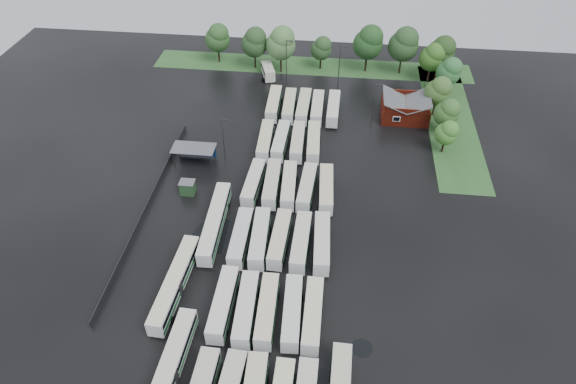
# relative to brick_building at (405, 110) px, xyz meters

# --- Properties ---
(ground) EXTENTS (160.00, 160.00, 0.00)m
(ground) POSITION_rel_brick_building_xyz_m (-24.00, -42.77, -1.87)
(ground) COLOR black
(ground) RESTS_ON ground
(brick_building) EXTENTS (10.07, 8.60, 5.39)m
(brick_building) POSITION_rel_brick_building_xyz_m (0.00, 0.00, 0.00)
(brick_building) COLOR maroon
(brick_building) RESTS_ON ground
(wash_shed) EXTENTS (8.20, 4.20, 3.58)m
(wash_shed) POSITION_rel_brick_building_xyz_m (-41.20, -20.74, 1.12)
(wash_shed) COLOR #2D2D30
(wash_shed) RESTS_ON ground
(utility_hut) EXTENTS (2.70, 2.20, 2.62)m
(utility_hut) POSITION_rel_brick_building_xyz_m (-40.20, -30.17, -0.55)
(utility_hut) COLOR #1D3C1E
(utility_hut) RESTS_ON ground
(grass_strip_north) EXTENTS (80.00, 10.00, 0.01)m
(grass_strip_north) POSITION_rel_brick_building_xyz_m (-22.00, 22.03, -1.86)
(grass_strip_north) COLOR #285322
(grass_strip_north) RESTS_ON ground
(grass_strip_east) EXTENTS (10.00, 50.00, 0.01)m
(grass_strip_east) POSITION_rel_brick_building_xyz_m (10.00, 0.03, -1.86)
(grass_strip_east) COLOR #285322
(grass_strip_east) RESTS_ON ground
(west_fence) EXTENTS (0.10, 50.00, 1.20)m
(west_fence) POSITION_rel_brick_building_xyz_m (-46.20, -34.77, -1.27)
(west_fence) COLOR #2D2D30
(west_fence) RESTS_ON ground
(bus_r1c0) EXTENTS (2.52, 11.77, 3.28)m
(bus_r1c0) POSITION_rel_brick_building_xyz_m (-28.41, -54.96, -0.06)
(bus_r1c0) COLOR silver
(bus_r1c0) RESTS_ON ground
(bus_r1c1) EXTENTS (2.95, 11.74, 3.24)m
(bus_r1c1) POSITION_rel_brick_building_xyz_m (-25.07, -55.47, -0.08)
(bus_r1c1) COLOR silver
(bus_r1c1) RESTS_ON ground
(bus_r1c2) EXTENTS (2.76, 11.45, 3.17)m
(bus_r1c2) POSITION_rel_brick_building_xyz_m (-22.16, -55.35, -0.12)
(bus_r1c2) COLOR silver
(bus_r1c2) RESTS_ON ground
(bus_r1c3) EXTENTS (2.90, 11.47, 3.17)m
(bus_r1c3) POSITION_rel_brick_building_xyz_m (-18.65, -55.26, -0.12)
(bus_r1c3) COLOR silver
(bus_r1c3) RESTS_ON ground
(bus_r1c4) EXTENTS (2.49, 11.44, 3.18)m
(bus_r1c4) POSITION_rel_brick_building_xyz_m (-15.79, -55.40, -0.12)
(bus_r1c4) COLOR silver
(bus_r1c4) RESTS_ON ground
(bus_r2c0) EXTENTS (2.56, 11.53, 3.20)m
(bus_r2c0) POSITION_rel_brick_building_xyz_m (-28.35, -41.91, -0.10)
(bus_r2c0) COLOR silver
(bus_r2c0) RESTS_ON ground
(bus_r2c1) EXTENTS (3.03, 11.84, 3.27)m
(bus_r2c1) POSITION_rel_brick_building_xyz_m (-25.29, -41.70, -0.07)
(bus_r2c1) COLOR silver
(bus_r2c1) RESTS_ON ground
(bus_r2c2) EXTENTS (2.78, 11.47, 3.17)m
(bus_r2c2) POSITION_rel_brick_building_xyz_m (-22.12, -41.41, -0.12)
(bus_r2c2) COLOR silver
(bus_r2c2) RESTS_ON ground
(bus_r2c3) EXTENTS (2.63, 11.61, 3.22)m
(bus_r2c3) POSITION_rel_brick_building_xyz_m (-18.70, -41.76, -0.09)
(bus_r2c3) COLOR silver
(bus_r2c3) RESTS_ON ground
(bus_r2c4) EXTENTS (3.02, 11.81, 3.26)m
(bus_r2c4) POSITION_rel_brick_building_xyz_m (-15.41, -41.59, -0.07)
(bus_r2c4) COLOR silver
(bus_r2c4) RESTS_ON ground
(bus_r3c0) EXTENTS (2.91, 11.40, 3.15)m
(bus_r3c0) POSITION_rel_brick_building_xyz_m (-28.55, -28.00, -0.14)
(bus_r3c0) COLOR silver
(bus_r3c0) RESTS_ON ground
(bus_r3c1) EXTENTS (2.83, 11.68, 3.23)m
(bus_r3c1) POSITION_rel_brick_building_xyz_m (-25.22, -27.95, -0.09)
(bus_r3c1) COLOR silver
(bus_r3c1) RESTS_ON ground
(bus_r3c2) EXTENTS (2.97, 11.46, 3.16)m
(bus_r3c2) POSITION_rel_brick_building_xyz_m (-22.14, -28.02, -0.13)
(bus_r3c2) COLOR silver
(bus_r3c2) RESTS_ON ground
(bus_r3c3) EXTENTS (2.96, 11.44, 3.15)m
(bus_r3c3) POSITION_rel_brick_building_xyz_m (-18.89, -28.18, -0.13)
(bus_r3c3) COLOR silver
(bus_r3c3) RESTS_ON ground
(bus_r3c4) EXTENTS (2.97, 11.52, 3.18)m
(bus_r3c4) POSITION_rel_brick_building_xyz_m (-15.47, -28.26, -0.12)
(bus_r3c4) COLOR silver
(bus_r3c4) RESTS_ON ground
(bus_r4c0) EXTENTS (2.86, 11.72, 3.24)m
(bus_r4c0) POSITION_rel_brick_building_xyz_m (-28.34, -14.72, -0.08)
(bus_r4c0) COLOR silver
(bus_r4c0) RESTS_ON ground
(bus_r4c1) EXTENTS (2.69, 11.39, 3.16)m
(bus_r4c1) POSITION_rel_brick_building_xyz_m (-25.29, -14.32, -0.13)
(bus_r4c1) COLOR silver
(bus_r4c1) RESTS_ON ground
(bus_r4c2) EXTENTS (2.73, 11.46, 3.17)m
(bus_r4c2) POSITION_rel_brick_building_xyz_m (-21.91, -14.31, -0.12)
(bus_r4c2) COLOR silver
(bus_r4c2) RESTS_ON ground
(bus_r4c3) EXTENTS (2.99, 11.73, 3.24)m
(bus_r4c3) POSITION_rel_brick_building_xyz_m (-18.77, -14.14, -0.09)
(bus_r4c3) COLOR silver
(bus_r4c3) RESTS_ON ground
(bus_r5c0) EXTENTS (2.83, 12.01, 3.33)m
(bus_r5c0) POSITION_rel_brick_building_xyz_m (-28.57, -0.49, -0.04)
(bus_r5c0) COLOR silver
(bus_r5c0) RESTS_ON ground
(bus_r5c1) EXTENTS (2.79, 11.55, 3.20)m
(bus_r5c1) POSITION_rel_brick_building_xyz_m (-25.08, -0.91, -0.11)
(bus_r5c1) COLOR silver
(bus_r5c1) RESTS_ON ground
(bus_r5c2) EXTENTS (2.63, 11.92, 3.31)m
(bus_r5c2) POSITION_rel_brick_building_xyz_m (-21.93, -0.98, -0.04)
(bus_r5c2) COLOR silver
(bus_r5c2) RESTS_ON ground
(bus_r5c3) EXTENTS (2.53, 11.46, 3.19)m
(bus_r5c3) POSITION_rel_brick_building_xyz_m (-18.90, -1.03, -0.11)
(bus_r5c3) COLOR silver
(bus_r5c3) RESTS_ON ground
(bus_r5c4) EXTENTS (2.63, 11.69, 3.25)m
(bus_r5c4) POSITION_rel_brick_building_xyz_m (-15.43, -0.90, -0.08)
(bus_r5c4) COLOR silver
(bus_r5c4) RESTS_ON ground
(artic_bus_west_a) EXTENTS (2.97, 17.01, 3.14)m
(artic_bus_west_a) POSITION_rel_brick_building_xyz_m (-33.00, -65.70, -0.12)
(artic_bus_west_a) COLOR silver
(artic_bus_west_a) RESTS_ON ground
(artic_bus_west_b) EXTENTS (2.93, 17.48, 3.23)m
(artic_bus_west_b) POSITION_rel_brick_building_xyz_m (-33.22, -38.92, -0.07)
(artic_bus_west_b) COLOR silver
(artic_bus_west_b) RESTS_ON ground
(artic_bus_west_c) EXTENTS (3.25, 17.05, 3.14)m
(artic_bus_west_c) POSITION_rel_brick_building_xyz_m (-36.20, -52.05, -0.12)
(artic_bus_west_c) COLOR silver
(artic_bus_west_c) RESTS_ON ground
(minibus) EXTENTS (4.33, 7.02, 2.88)m
(minibus) POSITION_rel_brick_building_xyz_m (-32.08, 15.00, -0.27)
(minibus) COLOR beige
(minibus) RESTS_ON ground
(tree_north_0) EXTENTS (6.23, 6.23, 10.32)m
(tree_north_0) POSITION_rel_brick_building_xyz_m (-45.61, 21.67, 4.77)
(tree_north_0) COLOR black
(tree_north_0) RESTS_ON ground
(tree_north_1) EXTENTS (6.49, 6.49, 10.74)m
(tree_north_1) POSITION_rel_brick_building_xyz_m (-35.88, 19.52, 5.05)
(tree_north_1) COLOR black
(tree_north_1) RESTS_ON ground
(tree_north_2) EXTENTS (7.19, 7.19, 11.91)m
(tree_north_2) POSITION_rel_brick_building_xyz_m (-29.13, 18.08, 5.80)
(tree_north_2) COLOR #30221A
(tree_north_2) RESTS_ON ground
(tree_north_3) EXTENTS (5.18, 5.18, 8.57)m
(tree_north_3) POSITION_rel_brick_building_xyz_m (-19.50, 20.95, 3.65)
(tree_north_3) COLOR black
(tree_north_3) RESTS_ON ground
(tree_north_4) EXTENTS (7.26, 7.26, 12.03)m
(tree_north_4) POSITION_rel_brick_building_xyz_m (-8.17, 20.80, 5.87)
(tree_north_4) COLOR black
(tree_north_4) RESTS_ON ground
(tree_north_5) EXTENTS (7.27, 7.27, 12.05)m
(tree_north_5) POSITION_rel_brick_building_xyz_m (0.22, 20.65, 5.89)
(tree_north_5) COLOR black
(tree_north_5) RESTS_ON ground
(tree_north_6) EXTENTS (6.70, 6.70, 11.09)m
(tree_north_6) POSITION_rel_brick_building_xyz_m (8.90, 18.69, 5.27)
(tree_north_6) COLOR #352216
(tree_north_6) RESTS_ON ground
(tree_east_0) EXTENTS (4.44, 4.41, 7.31)m
(tree_east_0) POSITION_rel_brick_building_xyz_m (6.98, -12.15, 2.83)
(tree_east_0) COLOR black
(tree_east_0) RESTS_ON ground
(tree_east_1) EXTENTS (5.13, 5.13, 8.50)m
(tree_east_1) POSITION_rel_brick_building_xyz_m (7.65, -5.88, 3.60)
(tree_east_1) COLOR #3C2E1E
(tree_east_1) RESTS_ON ground
(tree_east_2) EXTENTS (5.62, 5.62, 9.31)m
(tree_east_2) POSITION_rel_brick_building_xyz_m (6.64, 1.82, 4.12)
(tree_east_2) COLOR black
(tree_east_2) RESTS_ON ground
(tree_east_3) EXTENTS (5.60, 5.60, 9.27)m
(tree_east_3) POSITION_rel_brick_building_xyz_m (10.11, 11.28, 4.10)
(tree_east_3) COLOR #38291B
(tree_east_3) RESTS_ON ground
(tree_east_4) EXTENTS (5.96, 5.96, 9.87)m
(tree_east_4) POSITION_rel_brick_building_xyz_m (6.90, 17.33, 4.48)
(tree_east_4) COLOR black
(tree_east_4) RESTS_ON ground
(lamp_post_ne) EXTENTS (1.54, 0.30, 10.01)m
(lamp_post_ne) POSITION_rel_brick_building_xyz_m (-6.99, -4.42, 3.94)
(lamp_post_ne) COLOR #2D2D30
(lamp_post_ne) RESTS_ON ground
(lamp_post_nw) EXTENTS (1.39, 0.27, 9.03)m
(lamp_post_nw) POSITION_rel_brick_building_xyz_m (-35.63, -19.07, 3.38)
(lamp_post_nw) COLOR #2D2D30
(lamp_post_nw) RESTS_ON ground
(lamp_post_back_w) EXTENTS (1.62, 0.32, 10.51)m
(lamp_post_back_w) POSITION_rel_brick_building_xyz_m (-27.24, 13.19, 4.24)
(lamp_post_back_w) COLOR #2D2D30
(lamp_post_back_w) RESTS_ON ground
(lamp_post_back_e) EXTENTS (1.69, 0.33, 11.00)m
(lamp_post_back_e) POSITION_rel_brick_building_xyz_m (-14.71, 10.94, 4.52)
(lamp_post_back_e) COLOR #2D2D30
(lamp_post_back_e) RESTS_ON ground
(puddle_0) EXTENTS (6.21, 6.21, 0.01)m
(puddle_0) POSITION_rel_brick_building_xyz_m (-24.04, -61.19, -1.86)
(puddle_0) COLOR black
(puddle_0) RESTS_ON ground
(puddle_1) EXTENTS (3.44, 3.44, 0.01)m
(puddle_1) POSITION_rel_brick_building_xyz_m (-13.91, -63.96, -1.86)
(puddle_1) COLOR black
(puddle_1) RESTS_ON ground
(puddle_2) EXTENTS (8.29, 8.29, 0.01)m
(puddle_2) POSITION_rel_brick_building_xyz_m (-32.73, -40.24, -1.86)
(puddle_2) COLOR black
(puddle_2) RESTS_ON ground
(puddle_3) EXTENTS (4.45, 4.45, 0.01)m
(puddle_3) POSITION_rel_brick_building_xyz_m (-19.37, -41.82, -1.86)
(puddle_3) COLOR black
(puddle_3) RESTS_ON ground
(puddle_4) EXTENTS (2.95, 2.95, 0.01)m
(puddle_4) POSITION_rel_brick_building_xyz_m (-8.88, -58.72, -1.86)
(puddle_4) COLOR black
(puddle_4) RESTS_ON ground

